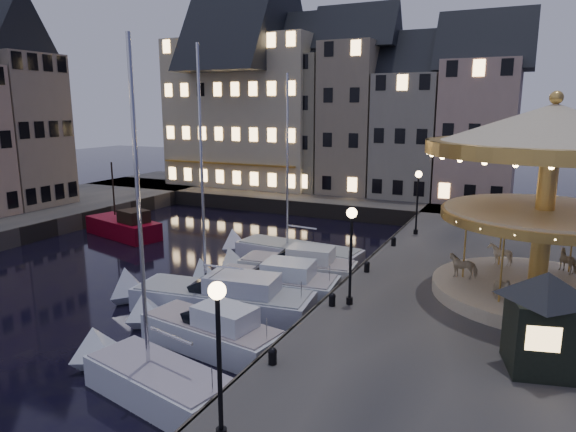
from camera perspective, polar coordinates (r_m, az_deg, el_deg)
The scene contains 29 objects.
ground at distance 24.94m, azimuth -10.16°, elevation -10.51°, with size 160.00×160.00×0.00m, color black.
quay_east at distance 26.17m, azimuth 24.92°, elevation -8.87°, with size 16.00×56.00×1.30m, color #474442.
quay_north at distance 52.14m, azimuth 0.47°, elevation 2.30°, with size 44.00×12.00×1.30m, color #474442.
quaywall_e at distance 27.25m, azimuth 7.78°, elevation -7.00°, with size 0.15×44.00×1.30m, color #47423A.
quaywall_n at distance 45.97m, azimuth -0.42°, elevation 0.97°, with size 48.00×0.15×1.30m, color #47423A.
streetlamp_a at distance 12.79m, azimuth -7.73°, elevation -13.41°, with size 0.44×0.44×4.17m.
streetlamp_b at distance 21.36m, azimuth 7.02°, elevation -2.89°, with size 0.44×0.44×4.17m.
streetlamp_c at distance 34.18m, azimuth 14.22°, elevation 2.47°, with size 0.44×0.44×4.17m.
bollard_a at distance 17.23m, azimuth -1.73°, elevation -15.20°, with size 0.30×0.30×0.57m.
bollard_b at distance 21.84m, azimuth 4.92°, elevation -9.17°, with size 0.30×0.30×0.57m.
bollard_c at distance 26.33m, azimuth 8.76°, elevation -5.53°, with size 0.30×0.30×0.57m.
bollard_d at distance 31.45m, azimuth 11.65°, elevation -2.73°, with size 0.30×0.30×0.57m.
townhouse_na at distance 58.85m, azimuth -9.05°, elevation 10.24°, with size 5.50×8.00×12.80m.
townhouse_nb at distance 55.95m, azimuth -4.37°, elevation 10.78°, with size 6.16×8.00×13.80m.
townhouse_nc at distance 53.21m, azimuth 1.41°, elevation 11.29°, with size 6.82×8.00×14.80m.
townhouse_nd at distance 51.14m, azimuth 7.43°, elevation 11.72°, with size 5.50×8.00×15.80m.
townhouse_ne at distance 49.75m, azimuth 13.45°, elevation 9.76°, with size 6.16×8.00×12.80m.
townhouse_nf at distance 48.83m, azimuth 20.53°, elevation 9.88°, with size 6.82×8.00×13.80m.
townhouse_wc at distance 49.44m, azimuth -28.33°, elevation 9.47°, with size 8.80×5.50×14.20m.
hotel_corner at distance 55.92m, azimuth -4.35°, elevation 12.32°, with size 17.60×9.00×16.80m.
motorboat_a at distance 18.68m, azimuth -15.19°, elevation -17.06°, with size 6.66×3.34×10.96m.
motorboat_b at distance 21.42m, azimuth -9.31°, elevation -12.53°, with size 7.19×3.00×2.15m.
motorboat_c at distance 24.65m, azimuth -8.12°, elevation -9.01°, with size 9.66×3.63×12.77m.
motorboat_d at distance 26.38m, azimuth -2.36°, elevation -7.57°, with size 7.49×3.18×2.15m.
motorboat_e at distance 28.88m, azimuth 0.29°, elevation -5.79°, with size 7.52×2.82×2.15m.
motorboat_f at distance 32.04m, azimuth 0.25°, elevation -4.19°, with size 9.02×2.97×11.94m.
red_fishing_boat at distance 39.96m, azimuth -17.73°, elevation -1.26°, with size 6.98×3.94×5.68m.
carousel at distance 23.99m, azimuth 27.08°, elevation 5.05°, with size 10.09×10.09×8.83m.
ticket_kiosk at distance 17.99m, azimuth 26.68°, elevation -8.78°, with size 3.15×3.15×3.69m.
Camera 1 is at (13.61, -18.62, 9.50)m, focal length 32.00 mm.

